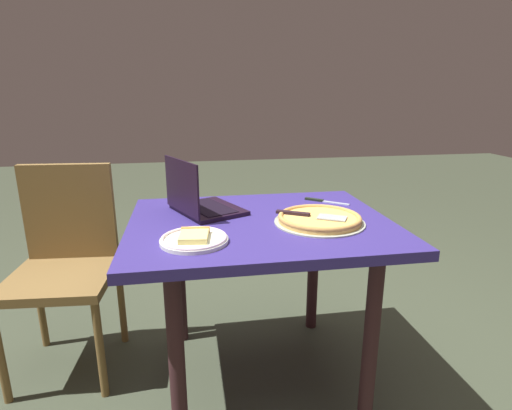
% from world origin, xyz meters
% --- Properties ---
extents(ground_plane, '(12.00, 12.00, 0.00)m').
position_xyz_m(ground_plane, '(0.00, 0.00, 0.00)').
color(ground_plane, '#3B4231').
extents(dining_table, '(1.07, 0.86, 0.75)m').
position_xyz_m(dining_table, '(0.00, 0.00, 0.66)').
color(dining_table, navy).
rests_on(dining_table, ground_plane).
extents(laptop, '(0.36, 0.39, 0.24)m').
position_xyz_m(laptop, '(0.24, -0.15, 0.80)').
color(laptop, black).
rests_on(laptop, dining_table).
extents(pizza_plate, '(0.24, 0.24, 0.04)m').
position_xyz_m(pizza_plate, '(0.28, 0.21, 0.77)').
color(pizza_plate, white).
rests_on(pizza_plate, dining_table).
extents(pizza_tray, '(0.37, 0.37, 0.04)m').
position_xyz_m(pizza_tray, '(-0.23, 0.07, 0.77)').
color(pizza_tray, '#A2AA99').
rests_on(pizza_tray, dining_table).
extents(table_knife, '(0.18, 0.15, 0.01)m').
position_xyz_m(table_knife, '(-0.35, -0.24, 0.76)').
color(table_knife, '#B0BACA').
rests_on(table_knife, dining_table).
extents(chair_near, '(0.47, 0.47, 0.95)m').
position_xyz_m(chair_near, '(0.86, -0.28, 0.54)').
color(chair_near, brown).
rests_on(chair_near, ground_plane).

